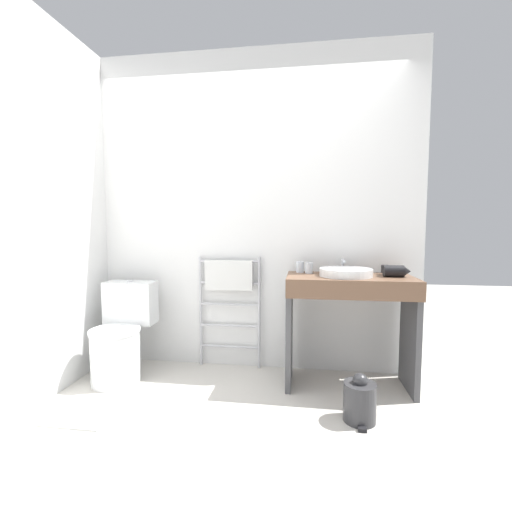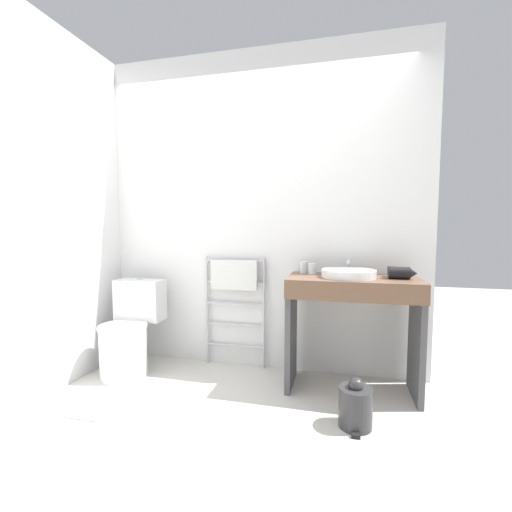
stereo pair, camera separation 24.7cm
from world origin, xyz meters
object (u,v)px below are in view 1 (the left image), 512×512
at_px(toilet, 121,337).
at_px(trash_bin, 360,401).
at_px(sink_basin, 346,272).
at_px(cup_near_edge, 309,268).
at_px(towel_radiator, 229,287).
at_px(hair_dryer, 394,271).
at_px(cup_near_wall, 300,267).

xyz_separation_m(toilet, trash_bin, (1.80, -0.38, -0.20)).
distance_m(sink_basin, cup_near_edge, 0.30).
relative_size(toilet, towel_radiator, 0.80).
height_order(cup_near_edge, hair_dryer, hair_dryer).
bearing_deg(towel_radiator, cup_near_edge, -9.18).
bearing_deg(hair_dryer, sink_basin, -176.39).
xyz_separation_m(towel_radiator, cup_near_wall, (0.60, -0.06, 0.19)).
distance_m(sink_basin, trash_bin, 0.89).
relative_size(toilet, cup_near_wall, 8.63).
xyz_separation_m(towel_radiator, sink_basin, (0.94, -0.23, 0.18)).
height_order(sink_basin, cup_near_wall, cup_near_wall).
bearing_deg(sink_basin, toilet, -177.04).
height_order(sink_basin, hair_dryer, hair_dryer).
bearing_deg(cup_near_wall, cup_near_edge, -32.32).
bearing_deg(hair_dryer, cup_near_edge, 170.50).
relative_size(sink_basin, trash_bin, 1.27).
relative_size(towel_radiator, sink_basin, 2.48).
bearing_deg(trash_bin, toilet, 168.07).
height_order(cup_near_wall, hair_dryer, cup_near_wall).
bearing_deg(toilet, cup_near_edge, 8.28).
bearing_deg(toilet, sink_basin, 2.96).
xyz_separation_m(towel_radiator, hair_dryer, (1.29, -0.21, 0.19)).
relative_size(sink_basin, cup_near_wall, 4.37).
height_order(towel_radiator, trash_bin, towel_radiator).
bearing_deg(trash_bin, cup_near_wall, 120.93).
bearing_deg(cup_near_wall, towel_radiator, 174.00).
xyz_separation_m(sink_basin, trash_bin, (0.04, -0.47, -0.75)).
bearing_deg(toilet, trash_bin, -11.93).
distance_m(towel_radiator, cup_near_edge, 0.71).
height_order(hair_dryer, trash_bin, hair_dryer).
distance_m(toilet, trash_bin, 1.85).
relative_size(toilet, hair_dryer, 3.93).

